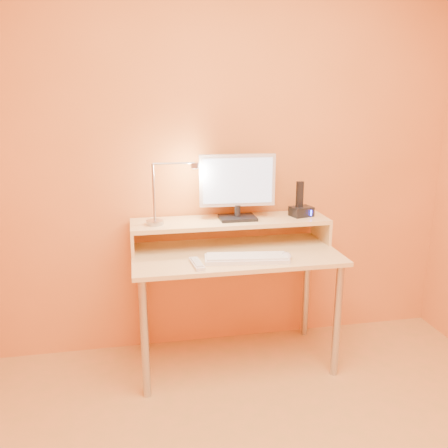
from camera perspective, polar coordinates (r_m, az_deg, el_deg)
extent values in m
cube|color=orange|center=(2.94, 0.12, 8.36)|extent=(3.00, 0.04, 2.50)
cylinder|color=#A9A9B1|center=(2.62, -9.61, -13.64)|extent=(0.04, 0.04, 0.69)
cylinder|color=#A9A9B1|center=(2.85, 13.58, -11.39)|extent=(0.04, 0.04, 0.69)
cylinder|color=#A9A9B1|center=(3.07, -9.90, -9.17)|extent=(0.04, 0.04, 0.69)
cylinder|color=#A9A9B1|center=(3.26, 9.96, -7.63)|extent=(0.04, 0.04, 0.69)
cube|color=#E4B988|center=(2.76, 1.40, -3.70)|extent=(1.20, 0.60, 0.02)
cube|color=#E4B988|center=(2.82, -11.09, -1.86)|extent=(0.02, 0.30, 0.14)
cube|color=#E4B988|center=(3.05, 11.72, -0.61)|extent=(0.02, 0.30, 0.14)
cube|color=#E4B988|center=(2.85, 0.77, 0.30)|extent=(1.20, 0.30, 0.02)
cube|color=black|center=(2.86, 1.64, 0.76)|extent=(0.22, 0.16, 0.02)
cylinder|color=black|center=(2.85, 1.64, 1.62)|extent=(0.04, 0.04, 0.07)
cube|color=silver|center=(2.82, 1.63, 5.33)|extent=(0.46, 0.06, 0.31)
cube|color=black|center=(2.84, 1.52, 5.41)|extent=(0.41, 0.04, 0.26)
cube|color=#A5B8DA|center=(2.80, 1.71, 5.27)|extent=(0.41, 0.03, 0.27)
cylinder|color=#A9A9B1|center=(2.76, -8.40, 0.18)|extent=(0.10, 0.10, 0.02)
cylinder|color=#A9A9B1|center=(2.72, -8.54, 3.79)|extent=(0.01, 0.01, 0.33)
cylinder|color=#A9A9B1|center=(2.70, -6.12, 7.34)|extent=(0.24, 0.01, 0.01)
cylinder|color=#A9A9B1|center=(2.72, -3.57, 7.12)|extent=(0.04, 0.04, 0.03)
cylinder|color=#FFEAC6|center=(2.72, -3.56, 6.79)|extent=(0.03, 0.03, 0.00)
cube|color=black|center=(2.97, 9.38, 1.52)|extent=(0.15, 0.13, 0.06)
cube|color=black|center=(2.94, 9.20, 3.60)|extent=(0.05, 0.03, 0.16)
cube|color=#2331EF|center=(2.94, 10.55, 1.33)|extent=(0.01, 0.00, 0.04)
cube|color=silver|center=(2.61, 2.77, -4.25)|extent=(0.48, 0.21, 0.02)
ellipsoid|color=white|center=(2.65, 7.53, -3.90)|extent=(0.09, 0.13, 0.04)
cube|color=silver|center=(2.54, -3.33, -4.86)|extent=(0.07, 0.19, 0.02)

